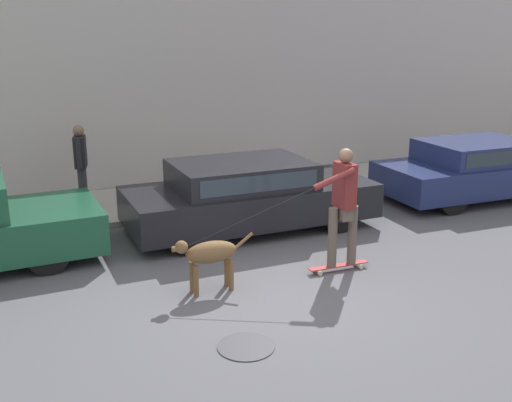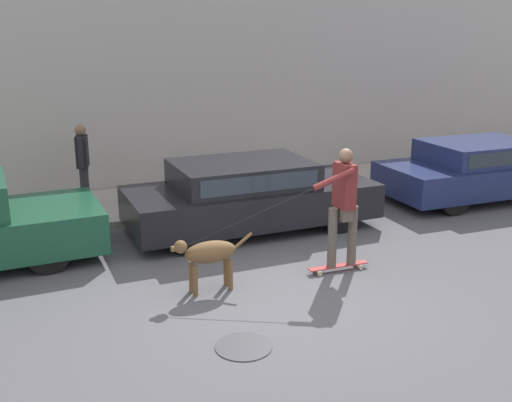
{
  "view_description": "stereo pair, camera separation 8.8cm",
  "coord_description": "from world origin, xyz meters",
  "px_view_note": "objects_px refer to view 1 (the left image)",
  "views": [
    {
      "loc": [
        -3.22,
        -6.41,
        3.37
      ],
      "look_at": [
        0.13,
        1.33,
        0.95
      ],
      "focal_mm": 42.0,
      "sensor_mm": 36.0,
      "label": 1
    },
    {
      "loc": [
        -3.14,
        -6.44,
        3.37
      ],
      "look_at": [
        0.13,
        1.33,
        0.95
      ],
      "focal_mm": 42.0,
      "sensor_mm": 36.0,
      "label": 2
    }
  ],
  "objects_px": {
    "parked_car_2": "(480,169)",
    "pedestrian_with_bag": "(81,163)",
    "parked_car_1": "(248,195)",
    "dog": "(209,254)",
    "skateboarder": "(343,202)"
  },
  "relations": [
    {
      "from": "parked_car_1",
      "to": "pedestrian_with_bag",
      "type": "distance_m",
      "value": 3.29
    },
    {
      "from": "parked_car_1",
      "to": "pedestrian_with_bag",
      "type": "relative_size",
      "value": 2.71
    },
    {
      "from": "parked_car_2",
      "to": "pedestrian_with_bag",
      "type": "distance_m",
      "value": 7.98
    },
    {
      "from": "skateboarder",
      "to": "parked_car_1",
      "type": "bearing_deg",
      "value": -75.63
    },
    {
      "from": "dog",
      "to": "pedestrian_with_bag",
      "type": "relative_size",
      "value": 0.72
    },
    {
      "from": "dog",
      "to": "pedestrian_with_bag",
      "type": "xyz_separation_m",
      "value": [
        -1.02,
        4.3,
        0.46
      ]
    },
    {
      "from": "parked_car_2",
      "to": "skateboarder",
      "type": "distance_m",
      "value": 5.23
    },
    {
      "from": "skateboarder",
      "to": "pedestrian_with_bag",
      "type": "xyz_separation_m",
      "value": [
        -3.0,
        4.37,
        -0.05
      ]
    },
    {
      "from": "pedestrian_with_bag",
      "to": "parked_car_2",
      "type": "bearing_deg",
      "value": -2.88
    },
    {
      "from": "parked_car_1",
      "to": "dog",
      "type": "relative_size",
      "value": 3.77
    },
    {
      "from": "pedestrian_with_bag",
      "to": "dog",
      "type": "bearing_deg",
      "value": -64.19
    },
    {
      "from": "parked_car_2",
      "to": "skateboarder",
      "type": "height_order",
      "value": "skateboarder"
    },
    {
      "from": "parked_car_1",
      "to": "dog",
      "type": "height_order",
      "value": "parked_car_1"
    },
    {
      "from": "parked_car_2",
      "to": "skateboarder",
      "type": "relative_size",
      "value": 1.57
    },
    {
      "from": "parked_car_2",
      "to": "skateboarder",
      "type": "bearing_deg",
      "value": -152.72
    }
  ]
}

